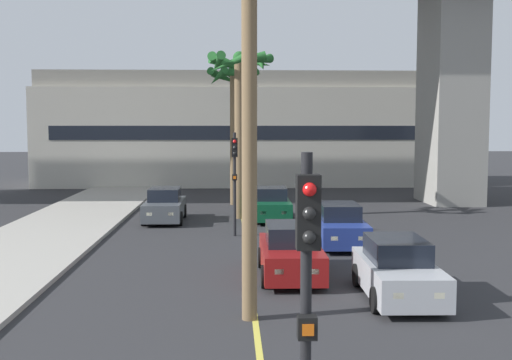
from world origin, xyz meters
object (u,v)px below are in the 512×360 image
car_queue_fifth (290,253)px  palm_tree_near_median (233,91)px  car_queue_second (397,271)px  palm_tree_far_median (239,86)px  car_queue_front (165,206)px  traffic_light_median_near (307,296)px  car_queue_third (271,205)px  car_queue_fourth (339,226)px  traffic_light_median_far (235,169)px

car_queue_fifth → palm_tree_near_median: bearing=95.4°
car_queue_second → car_queue_fifth: (-2.55, 2.48, 0.00)m
palm_tree_near_median → palm_tree_far_median: size_ratio=0.97×
car_queue_front → traffic_light_median_near: (3.90, -23.26, 1.99)m
car_queue_second → palm_tree_far_median: size_ratio=0.52×
car_queue_third → traffic_light_median_near: bearing=-92.7°
car_queue_fifth → traffic_light_median_near: size_ratio=0.98×
car_queue_third → car_queue_fifth: same height
car_queue_fourth → traffic_light_median_far: size_ratio=0.99×
car_queue_second → traffic_light_median_near: traffic_light_median_near is taller
traffic_light_median_far → car_queue_second: bearing=-66.3°
car_queue_fourth → palm_tree_far_median: 9.78m
car_queue_fifth → traffic_light_median_far: size_ratio=0.98×
car_queue_fifth → traffic_light_median_near: traffic_light_median_near is taller
traffic_light_median_near → car_queue_third: bearing=87.3°
car_queue_front → palm_tree_far_median: 6.68m
car_queue_third → traffic_light_median_far: (-1.76, -4.39, 1.99)m
traffic_light_median_near → traffic_light_median_far: size_ratio=1.00×
car_queue_front → traffic_light_median_near: traffic_light_median_near is taller
palm_tree_far_median → palm_tree_near_median: bearing=93.3°
car_queue_front → car_queue_third: 5.02m
traffic_light_median_far → car_queue_third: bearing=68.2°
car_queue_front → car_queue_third: size_ratio=1.00×
traffic_light_median_near → traffic_light_median_far: (-0.64, 19.10, 0.00)m
car_queue_front → car_queue_fourth: (7.16, -6.27, 0.00)m
car_queue_front → palm_tree_far_median: (3.52, 0.87, 5.61)m
car_queue_front → palm_tree_near_median: (3.22, 6.18, 5.67)m
car_queue_second → car_queue_third: bearing=99.8°
car_queue_fifth → palm_tree_far_median: 13.33m
traffic_light_median_near → palm_tree_far_median: size_ratio=0.53×
car_queue_front → palm_tree_near_median: bearing=62.5°
car_queue_third → palm_tree_near_median: (-1.80, 5.94, 5.67)m
car_queue_fifth → palm_tree_near_median: (-1.65, 17.33, 5.67)m
car_queue_second → car_queue_fourth: size_ratio=1.00×
car_queue_front → car_queue_second: 15.52m
car_queue_fourth → palm_tree_far_median: bearing=117.0°
car_queue_second → traffic_light_median_near: size_ratio=0.99×
car_queue_front → palm_tree_far_median: size_ratio=0.51×
car_queue_front → car_queue_fifth: same height
car_queue_third → traffic_light_median_far: 5.14m
traffic_light_median_far → palm_tree_far_median: (0.26, 5.03, 3.62)m
traffic_light_median_near → palm_tree_far_median: (-0.38, 24.13, 3.62)m
car_queue_second → car_queue_third: (-2.40, 13.87, 0.00)m
traffic_light_median_near → car_queue_fourth: bearing=79.1°
car_queue_third → traffic_light_median_far: bearing=-111.8°
palm_tree_near_median → car_queue_third: bearing=-73.2°
palm_tree_near_median → car_queue_fourth: bearing=-72.4°
car_queue_second → car_queue_fifth: 3.55m
car_queue_fourth → traffic_light_median_near: traffic_light_median_near is taller
car_queue_fourth → palm_tree_near_median: 14.24m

